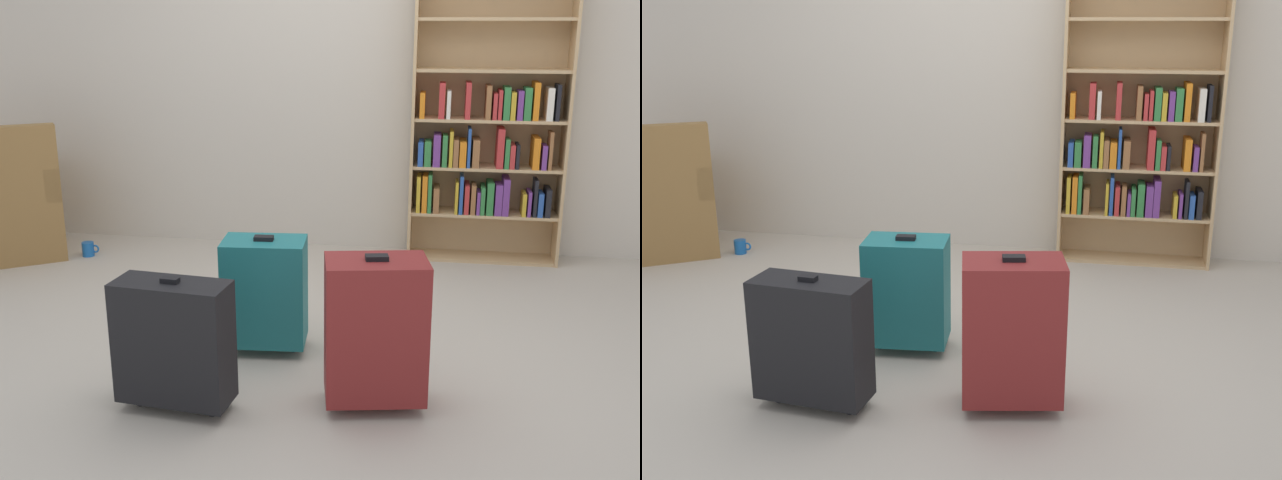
{
  "view_description": "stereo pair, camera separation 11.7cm",
  "coord_description": "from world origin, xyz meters",
  "views": [
    {
      "loc": [
        0.53,
        -3.17,
        1.53
      ],
      "look_at": [
        0.01,
        0.08,
        0.55
      ],
      "focal_mm": 41.53,
      "sensor_mm": 36.0,
      "label": 1
    },
    {
      "loc": [
        0.64,
        -3.15,
        1.53
      ],
      "look_at": [
        0.01,
        0.08,
        0.55
      ],
      "focal_mm": 41.53,
      "sensor_mm": 36.0,
      "label": 2
    }
  ],
  "objects": [
    {
      "name": "armchair",
      "position": [
        -2.31,
        1.22,
        0.32
      ],
      "size": [
        0.97,
        0.97,
        0.9
      ],
      "color": "olive",
      "rests_on": "ground"
    },
    {
      "name": "back_wall",
      "position": [
        0.0,
        1.84,
        1.3
      ],
      "size": [
        5.85,
        0.1,
        2.6
      ],
      "primitive_type": "cube",
      "color": "beige",
      "rests_on": "ground"
    },
    {
      "name": "suitcase_dark_red",
      "position": [
        0.31,
        -0.44,
        0.34
      ],
      "size": [
        0.44,
        0.32,
        0.65
      ],
      "color": "maroon",
      "rests_on": "ground"
    },
    {
      "name": "mug",
      "position": [
        -1.77,
        1.28,
        0.05
      ],
      "size": [
        0.12,
        0.08,
        0.1
      ],
      "color": "#1959A5",
      "rests_on": "ground"
    },
    {
      "name": "ground_plane",
      "position": [
        0.0,
        0.0,
        0.0
      ],
      "size": [
        10.24,
        10.24,
        0.0
      ],
      "primitive_type": "plane",
      "color": "#B2A899"
    },
    {
      "name": "suitcase_teal",
      "position": [
        -0.25,
        0.03,
        0.3
      ],
      "size": [
        0.4,
        0.28,
        0.57
      ],
      "color": "#19666B",
      "rests_on": "ground"
    },
    {
      "name": "bookshelf",
      "position": [
        0.84,
        1.66,
        0.84
      ],
      "size": [
        0.97,
        0.25,
        1.83
      ],
      "color": "tan",
      "rests_on": "ground"
    },
    {
      "name": "suitcase_black",
      "position": [
        -0.48,
        -0.59,
        0.3
      ],
      "size": [
        0.48,
        0.24,
        0.57
      ],
      "color": "black",
      "rests_on": "ground"
    }
  ]
}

